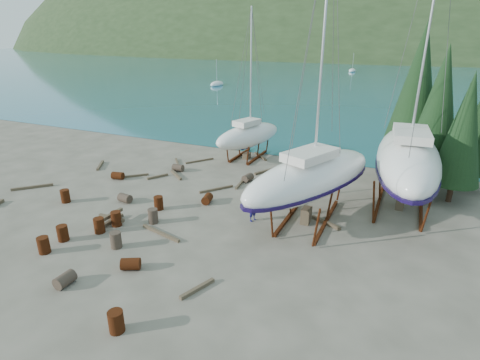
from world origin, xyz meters
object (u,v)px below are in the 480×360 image
at_px(large_sailboat_near, 311,176).
at_px(large_sailboat_far, 407,158).
at_px(worker, 253,208).
at_px(small_sailboat_shore, 248,135).

bearing_deg(large_sailboat_near, large_sailboat_far, 65.23).
bearing_deg(worker, small_sailboat_shore, 44.42).
xyz_separation_m(small_sailboat_shore, worker, (5.27, -11.48, -1.26)).
bearing_deg(large_sailboat_near, worker, -129.01).
relative_size(large_sailboat_far, small_sailboat_shore, 1.56).
height_order(large_sailboat_near, worker, large_sailboat_near).
bearing_deg(worker, large_sailboat_far, -32.72).
bearing_deg(worker, large_sailboat_near, -42.22).
height_order(large_sailboat_near, large_sailboat_far, large_sailboat_far).
bearing_deg(small_sailboat_shore, large_sailboat_far, -5.04).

